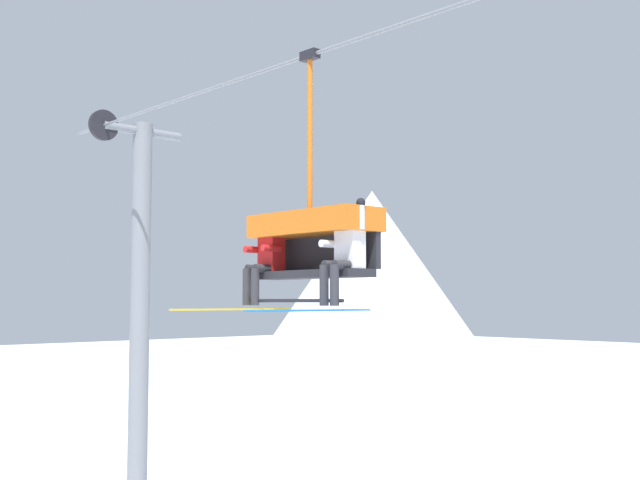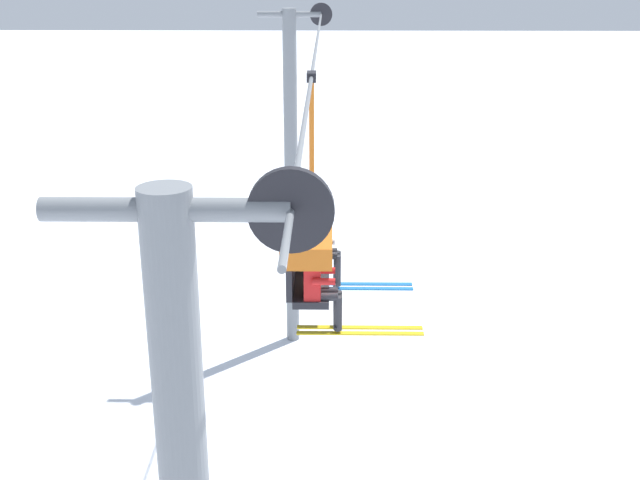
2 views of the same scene
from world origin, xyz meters
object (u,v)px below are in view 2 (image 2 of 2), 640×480
at_px(skier_red, 322,286).
at_px(skier_white, 323,244).
at_px(lift_tower_far, 292,177).
at_px(chairlift_chair, 307,243).

relative_size(skier_red, skier_white, 1.00).
bearing_deg(lift_tower_far, chairlift_chair, -176.04).
xyz_separation_m(chairlift_chair, skier_white, (0.75, -0.21, -0.30)).
xyz_separation_m(lift_tower_far, skier_red, (-11.02, -0.93, 1.59)).
bearing_deg(skier_red, chairlift_chair, 16.44).
bearing_deg(skier_red, lift_tower_far, 4.83).
height_order(lift_tower_far, chairlift_chair, lift_tower_far).
xyz_separation_m(lift_tower_far, chairlift_chair, (-10.27, -0.71, 1.91)).
height_order(lift_tower_far, skier_red, lift_tower_far).
distance_m(chairlift_chair, skier_white, 0.83).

